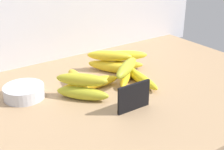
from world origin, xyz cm
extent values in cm
cube|color=tan|center=(0.00, 0.00, 1.50)|extent=(110.00, 76.00, 3.00)
cube|color=black|center=(-8.31, -12.01, 7.20)|extent=(11.00, 0.80, 8.40)
cube|color=olive|center=(-8.31, -11.21, 3.30)|extent=(9.90, 1.20, 0.60)
cylinder|color=silver|center=(-32.09, 13.28, 4.99)|extent=(12.66, 12.66, 3.98)
ellipsoid|color=yellow|center=(-14.32, 10.75, 5.08)|extent=(7.97, 19.62, 4.16)
ellipsoid|color=yellow|center=(5.02, 1.70, 4.69)|extent=(5.30, 20.97, 3.37)
ellipsoid|color=gold|center=(-17.46, 2.00, 5.01)|extent=(14.21, 15.36, 4.02)
ellipsoid|color=yellow|center=(2.11, 14.63, 5.02)|extent=(13.78, 18.47, 4.03)
ellipsoid|color=gold|center=(6.02, 14.84, 4.65)|extent=(16.82, 12.01, 3.30)
ellipsoid|color=yellow|center=(-12.09, 6.72, 4.98)|extent=(20.95, 6.27, 3.96)
ellipsoid|color=yellow|center=(2.33, 5.97, 4.62)|extent=(15.39, 15.69, 3.25)
ellipsoid|color=#ACB32A|center=(1.57, 4.65, 8.26)|extent=(17.02, 13.57, 4.03)
ellipsoid|color=gold|center=(-16.79, 3.36, 9.01)|extent=(14.51, 14.41, 3.99)
ellipsoid|color=yellow|center=(2.05, 15.95, 8.99)|extent=(15.09, 14.19, 3.92)
ellipsoid|color=yellow|center=(7.22, 15.20, 8.25)|extent=(18.78, 12.89, 3.89)
camera|label=1|loc=(-57.72, -73.08, 49.10)|focal=49.30mm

